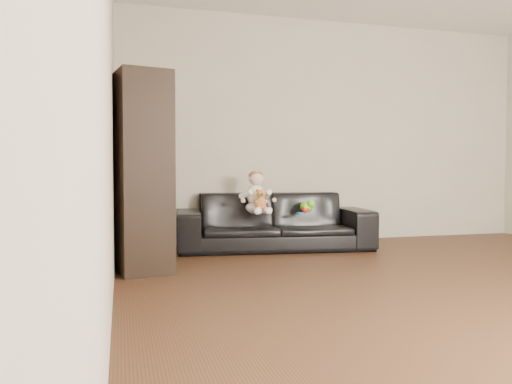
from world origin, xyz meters
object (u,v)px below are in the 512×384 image
object	(u,v)px
toy_blue_disc	(300,213)
toy_green	(307,207)
cabinet	(142,173)
baby	(256,195)
toy_rattle	(305,210)
teddy_bear	(261,199)
sofa	(274,221)

from	to	relation	value
toy_blue_disc	toy_green	bearing A→B (deg)	49.45
cabinet	baby	size ratio (longest dim) A/B	3.69
cabinet	baby	distance (m)	1.41
baby	toy_rattle	size ratio (longest dim) A/B	6.58
teddy_bear	toy_rattle	bearing A→B (deg)	-14.89
teddy_bear	toy_blue_disc	bearing A→B (deg)	-19.03
baby	toy_green	world-z (taller)	baby
cabinet	toy_green	world-z (taller)	cabinet
baby	toy_blue_disc	xyz separation A→B (m)	(0.43, -0.13, -0.19)
toy_green	teddy_bear	bearing A→B (deg)	-164.88
sofa	toy_rattle	world-z (taller)	sofa
cabinet	teddy_bear	xyz separation A→B (m)	(1.19, 0.62, -0.27)
teddy_bear	sofa	bearing A→B (deg)	29.70
toy_rattle	toy_blue_disc	bearing A→B (deg)	-152.28
toy_green	toy_blue_disc	size ratio (longest dim) A/B	1.86
teddy_bear	toy_blue_disc	world-z (taller)	teddy_bear
baby	toy_blue_disc	bearing A→B (deg)	-32.21
toy_rattle	toy_blue_disc	size ratio (longest dim) A/B	0.76
sofa	cabinet	world-z (taller)	cabinet
cabinet	toy_green	size ratio (longest dim) A/B	9.96
teddy_bear	toy_green	bearing A→B (deg)	-4.14
sofa	toy_blue_disc	bearing A→B (deg)	-42.24
sofa	baby	world-z (taller)	baby
baby	toy_rattle	distance (m)	0.53
sofa	baby	xyz separation A→B (m)	(-0.22, -0.11, 0.29)
baby	toy_green	xyz separation A→B (m)	(0.56, 0.01, -0.14)
baby	toy_rattle	xyz separation A→B (m)	(0.50, -0.10, -0.16)
sofa	toy_blue_disc	size ratio (longest dim) A/B	23.25
sofa	teddy_bear	xyz separation A→B (m)	(-0.21, -0.24, 0.25)
sofa	toy_blue_disc	world-z (taller)	sofa
sofa	baby	distance (m)	0.38
teddy_bear	cabinet	bearing A→B (deg)	-171.64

